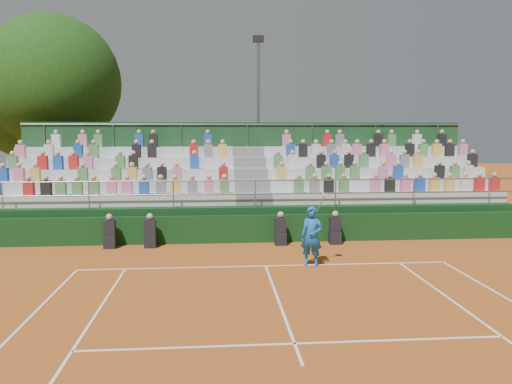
{
  "coord_description": "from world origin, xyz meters",
  "views": [
    {
      "loc": [
        -1.46,
        -14.41,
        4.01
      ],
      "look_at": [
        0.0,
        3.5,
        1.8
      ],
      "focal_mm": 35.0,
      "sensor_mm": 36.0,
      "label": 1
    }
  ],
  "objects": [
    {
      "name": "tree_west",
      "position": [
        -11.42,
        13.45,
        5.41
      ],
      "size": [
        5.73,
        5.73,
        8.29
      ],
      "color": "#352113",
      "rests_on": "ground"
    },
    {
      "name": "grandstand",
      "position": [
        0.01,
        6.43,
        1.09
      ],
      "size": [
        20.0,
        5.2,
        4.4
      ],
      "color": "black",
      "rests_on": "ground"
    },
    {
      "name": "ground",
      "position": [
        0.0,
        0.0,
        0.0
      ],
      "size": [
        90.0,
        90.0,
        0.0
      ],
      "primitive_type": "plane",
      "color": "#A8521C",
      "rests_on": "ground"
    },
    {
      "name": "tree_east",
      "position": [
        -9.66,
        12.18,
        6.47
      ],
      "size": [
        6.78,
        6.78,
        9.87
      ],
      "color": "#352113",
      "rests_on": "ground"
    },
    {
      "name": "line_officials",
      "position": [
        -1.32,
        2.75,
        0.48
      ],
      "size": [
        8.27,
        0.4,
        1.19
      ],
      "color": "black",
      "rests_on": "ground"
    },
    {
      "name": "tennis_player",
      "position": [
        1.37,
        -0.07,
        0.9
      ],
      "size": [
        0.92,
        0.66,
        2.22
      ],
      "color": "#1758B2",
      "rests_on": "ground"
    },
    {
      "name": "floodlight_mast",
      "position": [
        0.94,
        13.45,
        5.27
      ],
      "size": [
        0.6,
        0.25,
        9.17
      ],
      "color": "gray",
      "rests_on": "ground"
    },
    {
      "name": "courtside_wall",
      "position": [
        0.0,
        3.2,
        0.5
      ],
      "size": [
        20.0,
        0.15,
        1.0
      ],
      "primitive_type": "cube",
      "color": "black",
      "rests_on": "ground"
    }
  ]
}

